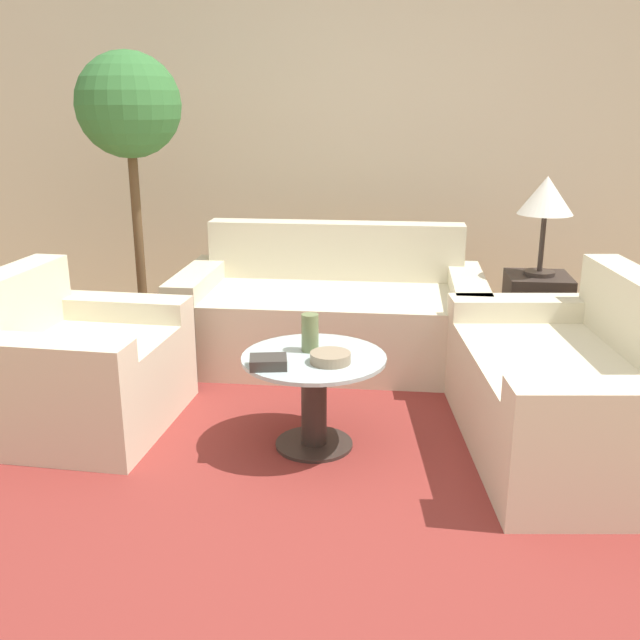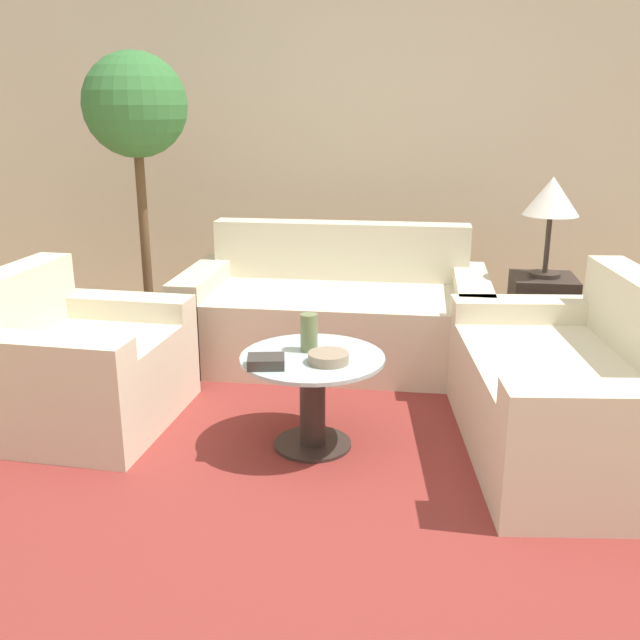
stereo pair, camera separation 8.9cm
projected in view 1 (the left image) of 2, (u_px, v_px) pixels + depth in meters
ground_plane at (306, 514)px, 2.82m from camera, size 14.00×14.00×0.00m
wall_back at (358, 139)px, 5.37m from camera, size 10.00×0.06×2.60m
rug at (314, 445)px, 3.38m from camera, size 3.33×3.33×0.01m
sofa_main at (331, 315)px, 4.48m from camera, size 1.85×0.90×0.82m
armchair at (73, 372)px, 3.54m from camera, size 0.88×0.98×0.79m
loveseat at (579, 393)px, 3.28m from camera, size 1.01×1.51×0.81m
coffee_table at (314, 389)px, 3.29m from camera, size 0.66×0.66×0.45m
side_table at (535, 322)px, 4.29m from camera, size 0.36×0.36×0.58m
table_lamp at (546, 199)px, 4.08m from camera, size 0.32×0.32×0.58m
potted_plant at (131, 134)px, 4.36m from camera, size 0.64×0.64×1.87m
vase at (310, 333)px, 3.29m from camera, size 0.08×0.08×0.18m
bowl at (330, 358)px, 3.16m from camera, size 0.18×0.18×0.05m
book_stack at (268, 362)px, 3.10m from camera, size 0.18×0.15×0.05m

